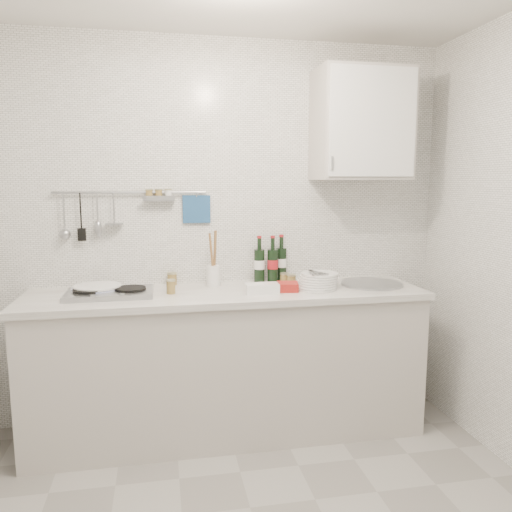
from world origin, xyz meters
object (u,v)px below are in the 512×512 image
at_px(wall_cabinet, 362,125).
at_px(plate_stack_sink, 317,281).
at_px(plate_stack_hob, 96,290).
at_px(wine_bottles, 271,259).
at_px(utensil_crock, 213,273).

relative_size(wall_cabinet, plate_stack_sink, 2.38).
bearing_deg(plate_stack_sink, plate_stack_hob, 175.75).
height_order(wine_bottles, utensil_crock, utensil_crock).
xyz_separation_m(wall_cabinet, wine_bottles, (-0.57, 0.12, -0.87)).
bearing_deg(plate_stack_sink, utensil_crock, 162.61).
xyz_separation_m(plate_stack_hob, wine_bottles, (1.12, 0.17, 0.13)).
bearing_deg(wine_bottles, plate_stack_hob, -171.24).
bearing_deg(utensil_crock, plate_stack_hob, -172.24).
relative_size(plate_stack_hob, utensil_crock, 0.85).
distance_m(wine_bottles, utensil_crock, 0.41).
bearing_deg(plate_stack_hob, utensil_crock, 7.76).
xyz_separation_m(wall_cabinet, plate_stack_sink, (-0.33, -0.15, -0.98)).
xyz_separation_m(wall_cabinet, plate_stack_hob, (-1.69, -0.05, -1.00)).
height_order(plate_stack_hob, utensil_crock, utensil_crock).
distance_m(plate_stack_sink, utensil_crock, 0.67).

